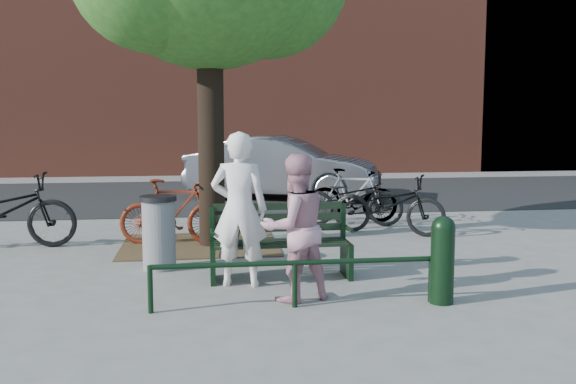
{
  "coord_description": "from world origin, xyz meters",
  "views": [
    {
      "loc": [
        -0.97,
        -7.74,
        2.03
      ],
      "look_at": [
        0.23,
        1.0,
        0.97
      ],
      "focal_mm": 40.0,
      "sensor_mm": 36.0,
      "label": 1
    }
  ],
  "objects": [
    {
      "name": "dirt_pit",
      "position": [
        -1.0,
        2.2,
        0.01
      ],
      "size": [
        2.4,
        2.0,
        0.02
      ],
      "primitive_type": "cube",
      "color": "brown",
      "rests_on": "ground"
    },
    {
      "name": "litter_bin",
      "position": [
        -1.53,
        0.73,
        0.49
      ],
      "size": [
        0.48,
        0.48,
        0.98
      ],
      "color": "gray",
      "rests_on": "ground"
    },
    {
      "name": "person_right",
      "position": [
        0.04,
        -0.93,
        0.81
      ],
      "size": [
        0.94,
        0.83,
        1.61
      ],
      "primitive_type": "imported",
      "rotation": [
        0.0,
        0.0,
        3.47
      ],
      "color": "#C68897",
      "rests_on": "ground"
    },
    {
      "name": "park_bench",
      "position": [
        -0.0,
        0.08,
        0.48
      ],
      "size": [
        1.74,
        0.54,
        0.97
      ],
      "color": "black",
      "rests_on": "ground"
    },
    {
      "name": "person_left",
      "position": [
        -0.52,
        -0.24,
        0.92
      ],
      "size": [
        0.74,
        0.56,
        1.84
      ],
      "primitive_type": "imported",
      "rotation": [
        0.0,
        0.0,
        2.94
      ],
      "color": "silver",
      "rests_on": "ground"
    },
    {
      "name": "bicycle_d",
      "position": [
        1.89,
        4.07,
        0.51
      ],
      "size": [
        1.76,
        0.95,
        1.02
      ],
      "primitive_type": "imported",
      "rotation": [
        0.0,
        0.0,
        1.27
      ],
      "color": "gray",
      "rests_on": "ground"
    },
    {
      "name": "bollard",
      "position": [
        1.6,
        -1.27,
        0.51
      ],
      "size": [
        0.26,
        0.26,
        0.96
      ],
      "color": "black",
      "rests_on": "ground"
    },
    {
      "name": "bicycle_b",
      "position": [
        -1.38,
        2.31,
        0.52
      ],
      "size": [
        1.78,
        0.72,
        1.04
      ],
      "primitive_type": "imported",
      "rotation": [
        0.0,
        0.0,
        1.43
      ],
      "color": "#591B0C",
      "rests_on": "ground"
    },
    {
      "name": "bicycle_e",
      "position": [
        2.2,
        2.75,
        0.51
      ],
      "size": [
        2.03,
        1.55,
        1.02
      ],
      "primitive_type": "imported",
      "rotation": [
        0.0,
        0.0,
        1.06
      ],
      "color": "black",
      "rests_on": "ground"
    },
    {
      "name": "parked_car",
      "position": [
        0.99,
        7.55,
        0.76
      ],
      "size": [
        4.86,
        3.21,
        1.51
      ],
      "primitive_type": "imported",
      "rotation": [
        0.0,
        0.0,
        1.19
      ],
      "color": "slate",
      "rests_on": "ground"
    },
    {
      "name": "road",
      "position": [
        0.0,
        8.5,
        0.01
      ],
      "size": [
        40.0,
        7.0,
        0.01
      ],
      "primitive_type": "cube",
      "color": "black",
      "rests_on": "ground"
    },
    {
      "name": "bicycle_c",
      "position": [
        1.76,
        3.64,
        0.5
      ],
      "size": [
        2.0,
        1.01,
        1.0
      ],
      "primitive_type": "imported",
      "rotation": [
        0.0,
        0.0,
        1.38
      ],
      "color": "black",
      "rests_on": "ground"
    },
    {
      "name": "guard_railing",
      "position": [
        0.0,
        -1.2,
        0.4
      ],
      "size": [
        3.06,
        0.06,
        0.51
      ],
      "color": "black",
      "rests_on": "ground"
    },
    {
      "name": "ground",
      "position": [
        0.0,
        0.0,
        0.0
      ],
      "size": [
        90.0,
        90.0,
        0.0
      ],
      "primitive_type": "plane",
      "color": "gray",
      "rests_on": "ground"
    },
    {
      "name": "bicycle_a",
      "position": [
        -3.97,
        2.41,
        0.58
      ],
      "size": [
        2.2,
        0.8,
        1.15
      ],
      "primitive_type": "imported",
      "rotation": [
        0.0,
        0.0,
        1.59
      ],
      "color": "black",
      "rests_on": "ground"
    }
  ]
}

